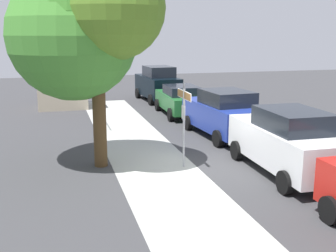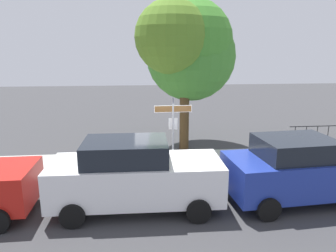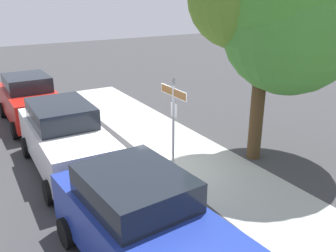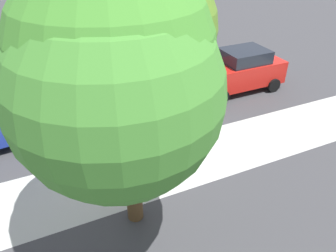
# 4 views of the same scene
# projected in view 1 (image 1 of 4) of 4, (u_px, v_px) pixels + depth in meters

# --- Properties ---
(ground_plane) EXTENTS (60.00, 60.00, 0.00)m
(ground_plane) POSITION_uv_depth(u_px,v_px,m) (197.00, 167.00, 13.24)
(ground_plane) COLOR #38383A
(sidewalk_strip) EXTENTS (24.00, 2.60, 0.00)m
(sidewalk_strip) POSITION_uv_depth(u_px,v_px,m) (144.00, 153.00, 14.79)
(sidewalk_strip) COLOR #A8AAA3
(sidewalk_strip) RESTS_ON ground_plane
(street_sign) EXTENTS (1.35, 0.07, 2.70)m
(street_sign) POSITION_uv_depth(u_px,v_px,m) (184.00, 110.00, 12.87)
(street_sign) COLOR #9EA0A5
(street_sign) RESTS_ON ground_plane
(shade_tree) EXTENTS (4.47, 4.60, 6.55)m
(shade_tree) POSITION_uv_depth(u_px,v_px,m) (83.00, 23.00, 12.43)
(shade_tree) COLOR #48341C
(shade_tree) RESTS_ON ground_plane
(car_white) EXTENTS (4.71, 2.09, 1.98)m
(car_white) POSITION_uv_depth(u_px,v_px,m) (287.00, 141.00, 12.47)
(car_white) COLOR white
(car_white) RESTS_ON ground_plane
(car_blue) EXTENTS (4.48, 2.38, 1.92)m
(car_blue) POSITION_uv_depth(u_px,v_px,m) (224.00, 113.00, 16.99)
(car_blue) COLOR navy
(car_blue) RESTS_ON ground_plane
(car_green) EXTENTS (4.29, 2.03, 1.55)m
(car_green) POSITION_uv_depth(u_px,v_px,m) (180.00, 100.00, 21.44)
(car_green) COLOR #24682E
(car_green) RESTS_ON ground_plane
(car_black) EXTENTS (4.40, 2.23, 2.17)m
(car_black) POSITION_uv_depth(u_px,v_px,m) (158.00, 84.00, 25.91)
(car_black) COLOR black
(car_black) RESTS_ON ground_plane
(iron_fence) EXTENTS (4.70, 0.04, 1.07)m
(iron_fence) POSITION_uv_depth(u_px,v_px,m) (97.00, 110.00, 19.98)
(iron_fence) COLOR black
(iron_fence) RESTS_ON ground_plane
(utility_shed) EXTENTS (2.69, 3.03, 2.83)m
(utility_shed) POSITION_uv_depth(u_px,v_px,m) (62.00, 82.00, 23.50)
(utility_shed) COLOR tan
(utility_shed) RESTS_ON ground_plane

